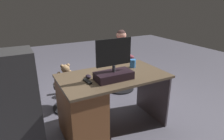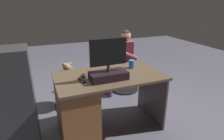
{
  "view_description": "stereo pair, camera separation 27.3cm",
  "coord_description": "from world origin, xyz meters",
  "px_view_note": "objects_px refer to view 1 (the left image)",
  "views": [
    {
      "loc": [
        1.02,
        2.33,
        1.59
      ],
      "look_at": [
        -0.19,
        0.07,
        0.65
      ],
      "focal_mm": 30.83,
      "sensor_mm": 36.0,
      "label": 1
    },
    {
      "loc": [
        0.77,
        2.45,
        1.59
      ],
      "look_at": [
        -0.19,
        0.07,
        0.65
      ],
      "focal_mm": 30.83,
      "sensor_mm": 36.0,
      "label": 2
    }
  ],
  "objects_px": {
    "desk": "(89,107)",
    "teddy_bear": "(66,74)",
    "keyboard": "(111,72)",
    "person": "(117,57)",
    "tv_remote": "(87,81)",
    "monitor": "(114,69)",
    "visitor_chair": "(121,77)",
    "office_chair_teddy": "(68,93)",
    "computer_mouse": "(88,76)",
    "cup": "(133,63)"
  },
  "relations": [
    {
      "from": "computer_mouse",
      "to": "cup",
      "type": "height_order",
      "value": "cup"
    },
    {
      "from": "monitor",
      "to": "visitor_chair",
      "type": "height_order",
      "value": "monitor"
    },
    {
      "from": "monitor",
      "to": "desk",
      "type": "bearing_deg",
      "value": -24.02
    },
    {
      "from": "computer_mouse",
      "to": "visitor_chair",
      "type": "relative_size",
      "value": 0.19
    },
    {
      "from": "desk",
      "to": "visitor_chair",
      "type": "xyz_separation_m",
      "value": [
        -1.0,
        -0.96,
        -0.16
      ]
    },
    {
      "from": "desk",
      "to": "visitor_chair",
      "type": "height_order",
      "value": "desk"
    },
    {
      "from": "person",
      "to": "computer_mouse",
      "type": "bearing_deg",
      "value": 45.14
    },
    {
      "from": "keyboard",
      "to": "visitor_chair",
      "type": "distance_m",
      "value": 1.21
    },
    {
      "from": "monitor",
      "to": "keyboard",
      "type": "height_order",
      "value": "monitor"
    },
    {
      "from": "cup",
      "to": "tv_remote",
      "type": "bearing_deg",
      "value": 14.14
    },
    {
      "from": "monitor",
      "to": "computer_mouse",
      "type": "relative_size",
      "value": 4.85
    },
    {
      "from": "office_chair_teddy",
      "to": "desk",
      "type": "bearing_deg",
      "value": 94.19
    },
    {
      "from": "monitor",
      "to": "computer_mouse",
      "type": "distance_m",
      "value": 0.31
    },
    {
      "from": "desk",
      "to": "teddy_bear",
      "type": "xyz_separation_m",
      "value": [
        0.06,
        -0.77,
        0.15
      ]
    },
    {
      "from": "cup",
      "to": "person",
      "type": "distance_m",
      "value": 0.86
    },
    {
      "from": "cup",
      "to": "teddy_bear",
      "type": "bearing_deg",
      "value": -40.71
    },
    {
      "from": "visitor_chair",
      "to": "monitor",
      "type": "bearing_deg",
      "value": 55.77
    },
    {
      "from": "desk",
      "to": "office_chair_teddy",
      "type": "distance_m",
      "value": 0.78
    },
    {
      "from": "monitor",
      "to": "visitor_chair",
      "type": "relative_size",
      "value": 0.93
    },
    {
      "from": "monitor",
      "to": "computer_mouse",
      "type": "height_order",
      "value": "monitor"
    },
    {
      "from": "office_chair_teddy",
      "to": "teddy_bear",
      "type": "relative_size",
      "value": 1.62
    },
    {
      "from": "monitor",
      "to": "visitor_chair",
      "type": "xyz_separation_m",
      "value": [
        -0.73,
        -1.08,
        -0.63
      ]
    },
    {
      "from": "computer_mouse",
      "to": "tv_remote",
      "type": "relative_size",
      "value": 0.64
    },
    {
      "from": "keyboard",
      "to": "person",
      "type": "distance_m",
      "value": 1.04
    },
    {
      "from": "cup",
      "to": "office_chair_teddy",
      "type": "height_order",
      "value": "cup"
    },
    {
      "from": "tv_remote",
      "to": "person",
      "type": "distance_m",
      "value": 1.37
    },
    {
      "from": "keyboard",
      "to": "visitor_chair",
      "type": "xyz_separation_m",
      "value": [
        -0.66,
        -0.87,
        -0.51
      ]
    },
    {
      "from": "person",
      "to": "monitor",
      "type": "bearing_deg",
      "value": 58.68
    },
    {
      "from": "monitor",
      "to": "person",
      "type": "relative_size",
      "value": 0.42
    },
    {
      "from": "cup",
      "to": "person",
      "type": "relative_size",
      "value": 0.1
    },
    {
      "from": "visitor_chair",
      "to": "person",
      "type": "relative_size",
      "value": 0.45
    },
    {
      "from": "visitor_chair",
      "to": "person",
      "type": "distance_m",
      "value": 0.41
    },
    {
      "from": "keyboard",
      "to": "visitor_chair",
      "type": "bearing_deg",
      "value": -127.17
    },
    {
      "from": "computer_mouse",
      "to": "teddy_bear",
      "type": "bearing_deg",
      "value": -83.06
    },
    {
      "from": "cup",
      "to": "teddy_bear",
      "type": "height_order",
      "value": "cup"
    },
    {
      "from": "desk",
      "to": "office_chair_teddy",
      "type": "bearing_deg",
      "value": -85.81
    },
    {
      "from": "tv_remote",
      "to": "cup",
      "type": "bearing_deg",
      "value": -171.38
    },
    {
      "from": "visitor_chair",
      "to": "teddy_bear",
      "type": "bearing_deg",
      "value": 10.12
    },
    {
      "from": "cup",
      "to": "visitor_chair",
      "type": "height_order",
      "value": "cup"
    },
    {
      "from": "desk",
      "to": "person",
      "type": "distance_m",
      "value": 1.33
    },
    {
      "from": "teddy_bear",
      "to": "person",
      "type": "relative_size",
      "value": 0.27
    },
    {
      "from": "cup",
      "to": "teddy_bear",
      "type": "distance_m",
      "value": 1.01
    },
    {
      "from": "keyboard",
      "to": "tv_remote",
      "type": "bearing_deg",
      "value": 20.63
    },
    {
      "from": "cup",
      "to": "tv_remote",
      "type": "xyz_separation_m",
      "value": [
        0.71,
        0.18,
        -0.04
      ]
    },
    {
      "from": "teddy_bear",
      "to": "person",
      "type": "height_order",
      "value": "person"
    },
    {
      "from": "keyboard",
      "to": "visitor_chair",
      "type": "relative_size",
      "value": 0.84
    },
    {
      "from": "office_chair_teddy",
      "to": "person",
      "type": "relative_size",
      "value": 0.43
    },
    {
      "from": "cup",
      "to": "keyboard",
      "type": "bearing_deg",
      "value": 7.1
    },
    {
      "from": "office_chair_teddy",
      "to": "person",
      "type": "xyz_separation_m",
      "value": [
        -0.97,
        -0.18,
        0.39
      ]
    },
    {
      "from": "tv_remote",
      "to": "person",
      "type": "xyz_separation_m",
      "value": [
        -0.94,
        -0.99,
        -0.11
      ]
    }
  ]
}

